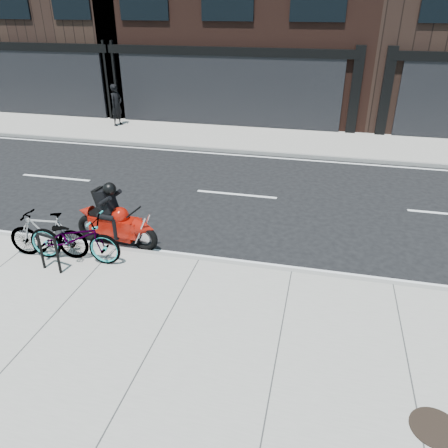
% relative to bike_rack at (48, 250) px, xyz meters
% --- Properties ---
extents(ground, '(120.00, 120.00, 0.00)m').
position_rel_bike_rack_xyz_m(ground, '(2.84, 3.09, -0.62)').
color(ground, black).
rests_on(ground, ground).
extents(sidewalk_near, '(60.00, 6.00, 0.13)m').
position_rel_bike_rack_xyz_m(sidewalk_near, '(2.84, -1.91, -0.56)').
color(sidewalk_near, gray).
rests_on(sidewalk_near, ground).
extents(sidewalk_far, '(60.00, 3.50, 0.13)m').
position_rel_bike_rack_xyz_m(sidewalk_far, '(2.84, 10.84, -0.56)').
color(sidewalk_far, gray).
rests_on(sidewalk_far, ground).
extents(bike_rack, '(0.49, 0.15, 0.84)m').
position_rel_bike_rack_xyz_m(bike_rack, '(0.00, 0.00, 0.00)').
color(bike_rack, black).
rests_on(bike_rack, sidewalk_near).
extents(bicycle_front, '(2.08, 0.80, 1.08)m').
position_rel_bike_rack_xyz_m(bicycle_front, '(0.29, 0.49, 0.05)').
color(bicycle_front, gray).
rests_on(bicycle_front, sidewalk_near).
extents(bicycle_rear, '(1.82, 0.67, 1.07)m').
position_rel_bike_rack_xyz_m(bicycle_rear, '(-0.33, 0.49, 0.04)').
color(bicycle_rear, gray).
rests_on(bicycle_rear, sidewalk_near).
extents(motorcycle, '(2.11, 0.67, 1.58)m').
position_rel_bike_rack_xyz_m(motorcycle, '(0.84, 1.48, 0.02)').
color(motorcycle, black).
rests_on(motorcycle, ground).
extents(pedestrian, '(0.58, 0.74, 1.79)m').
position_rel_bike_rack_xyz_m(pedestrian, '(-3.93, 11.38, 0.40)').
color(pedestrian, black).
rests_on(pedestrian, sidewalk_far).
extents(manhole_cover, '(0.71, 0.71, 0.02)m').
position_rel_bike_rack_xyz_m(manhole_cover, '(7.03, -2.22, -0.49)').
color(manhole_cover, black).
rests_on(manhole_cover, sidewalk_near).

